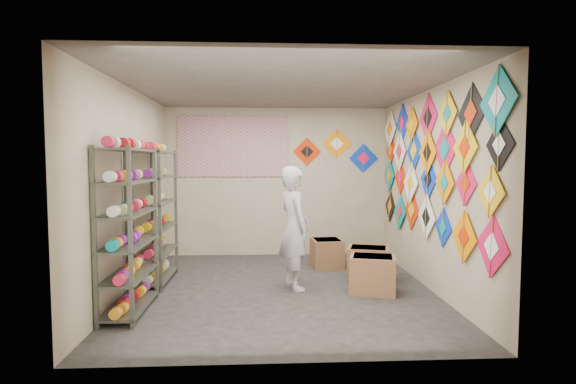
{
  "coord_description": "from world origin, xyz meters",
  "views": [
    {
      "loc": [
        -0.23,
        -5.99,
        1.74
      ],
      "look_at": [
        0.1,
        0.3,
        1.3
      ],
      "focal_mm": 28.0,
      "sensor_mm": 36.0,
      "label": 1
    }
  ],
  "objects": [
    {
      "name": "carton_b",
      "position": [
        1.28,
        0.43,
        0.24
      ],
      "size": [
        0.69,
        0.62,
        0.48
      ],
      "primitive_type": "cube",
      "rotation": [
        0.0,
        0.0,
        -0.27
      ],
      "color": "brown",
      "rests_on": "ground"
    },
    {
      "name": "shopkeeper",
      "position": [
        0.16,
        0.02,
        0.83
      ],
      "size": [
        0.86,
        0.79,
        1.66
      ],
      "primitive_type": "imported",
      "rotation": [
        0.0,
        0.0,
        1.92
      ],
      "color": "beige",
      "rests_on": "ground"
    },
    {
      "name": "shelf_rack_back",
      "position": [
        -1.78,
        0.45,
        0.95
      ],
      "size": [
        0.4,
        1.1,
        1.9
      ],
      "primitive_type": "cube",
      "color": "#4C5147",
      "rests_on": "ground"
    },
    {
      "name": "shelf_rack_front",
      "position": [
        -1.78,
        -0.85,
        0.95
      ],
      "size": [
        0.4,
        1.1,
        1.9
      ],
      "primitive_type": "cube",
      "color": "#4C5147",
      "rests_on": "ground"
    },
    {
      "name": "carton_a",
      "position": [
        1.19,
        -0.22,
        0.24
      ],
      "size": [
        0.69,
        0.62,
        0.49
      ],
      "primitive_type": "cube",
      "rotation": [
        0.0,
        0.0,
        -0.26
      ],
      "color": "brown",
      "rests_on": "ground"
    },
    {
      "name": "carton_c",
      "position": [
        0.78,
        1.22,
        0.23
      ],
      "size": [
        0.52,
        0.56,
        0.46
      ],
      "primitive_type": "cube",
      "rotation": [
        0.0,
        0.0,
        0.08
      ],
      "color": "brown",
      "rests_on": "ground"
    },
    {
      "name": "kite_wall_display",
      "position": [
        1.98,
        0.03,
        1.68
      ],
      "size": [
        0.06,
        4.33,
        2.07
      ],
      "color": "#E1124C",
      "rests_on": "room_walls"
    },
    {
      "name": "ground",
      "position": [
        0.0,
        0.0,
        0.0
      ],
      "size": [
        4.5,
        4.5,
        0.0
      ],
      "primitive_type": "plane",
      "color": "black"
    },
    {
      "name": "back_wall_kites",
      "position": [
        1.1,
        2.24,
        1.91
      ],
      "size": [
        1.58,
        0.02,
        0.81
      ],
      "color": "red",
      "rests_on": "room_walls"
    },
    {
      "name": "poster",
      "position": [
        -0.8,
        2.23,
        2.0
      ],
      "size": [
        2.0,
        0.01,
        1.1
      ],
      "primitive_type": "cube",
      "color": "#7A55B9",
      "rests_on": "room_walls"
    },
    {
      "name": "string_spools",
      "position": [
        -1.78,
        -0.2,
        1.05
      ],
      "size": [
        0.12,
        2.36,
        0.12
      ],
      "color": "#E62547",
      "rests_on": "ground"
    },
    {
      "name": "room_walls",
      "position": [
        0.0,
        0.0,
        1.64
      ],
      "size": [
        4.5,
        4.5,
        4.5
      ],
      "color": "#B8A78C",
      "rests_on": "ground"
    }
  ]
}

